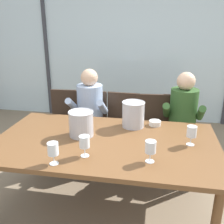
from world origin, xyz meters
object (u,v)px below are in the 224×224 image
chair_near_window_right (179,126)px  person_pale_blue_shirt (88,111)px  chair_center (122,122)px  wine_glass_spare_empty (53,149)px  dining_table (105,147)px  chair_right_of_center (152,125)px  tasting_bowl (155,123)px  person_olive_shirt (183,117)px  ice_bucket_primary (81,123)px  wine_glass_center_pour (192,132)px  chair_near_curtain (65,118)px  wine_glass_by_right_taster (151,148)px  chair_left_of_center (90,120)px  ice_bucket_secondary (133,114)px  wine_glass_near_bucket (84,143)px

chair_near_window_right → person_pale_blue_shirt: size_ratio=0.73×
chair_center → wine_glass_spare_empty: size_ratio=5.06×
dining_table → chair_near_window_right: 1.24m
chair_right_of_center → tasting_bowl: (0.03, -0.53, 0.24)m
person_olive_shirt → ice_bucket_primary: person_olive_shirt is taller
wine_glass_center_pour → chair_near_curtain: bearing=147.9°
dining_table → person_pale_blue_shirt: (-0.39, 0.85, 0.03)m
wine_glass_by_right_taster → chair_near_curtain: bearing=132.0°
chair_center → chair_right_of_center: size_ratio=1.00×
chair_right_of_center → tasting_bowl: chair_right_of_center is taller
person_pale_blue_shirt → tasting_bowl: 0.92m
chair_center → wine_glass_by_right_taster: size_ratio=5.06×
tasting_bowl → wine_glass_spare_empty: bearing=-129.0°
chair_near_window_right → wine_glass_by_right_taster: size_ratio=5.06×
dining_table → tasting_bowl: 0.63m
chair_left_of_center → ice_bucket_secondary: bearing=-46.2°
ice_bucket_secondary → chair_near_curtain: bearing=147.5°
chair_near_curtain → chair_right_of_center: 1.15m
dining_table → person_olive_shirt: bearing=48.5°
wine_glass_spare_empty → wine_glass_center_pour: bearing=26.0°
person_pale_blue_shirt → ice_bucket_primary: (0.15, -0.78, 0.16)m
chair_right_of_center → person_pale_blue_shirt: person_pale_blue_shirt is taller
chair_center → chair_near_window_right: 0.71m
chair_near_curtain → wine_glass_by_right_taster: size_ratio=5.06×
wine_glass_near_bucket → wine_glass_center_pour: same height
chair_near_window_right → tasting_bowl: (-0.29, -0.55, 0.24)m
chair_right_of_center → chair_near_window_right: same height
person_pale_blue_shirt → person_olive_shirt: bearing=1.1°
chair_center → tasting_bowl: chair_center is taller
wine_glass_near_bucket → wine_glass_center_pour: (0.85, 0.35, 0.00)m
dining_table → chair_near_window_right: size_ratio=2.29×
chair_left_of_center → ice_bucket_secondary: 0.93m
chair_right_of_center → wine_glass_center_pour: (0.35, -0.92, 0.33)m
person_pale_blue_shirt → wine_glass_center_pour: size_ratio=6.89×
chair_near_window_right → ice_bucket_primary: ice_bucket_primary is taller
chair_left_of_center → wine_glass_center_pour: bearing=-40.8°
chair_near_curtain → person_olive_shirt: person_olive_shirt is taller
wine_glass_center_pour → person_olive_shirt: bearing=90.0°
tasting_bowl → wine_glass_center_pour: wine_glass_center_pour is taller
chair_left_of_center → wine_glass_center_pour: 1.52m
wine_glass_near_bucket → ice_bucket_primary: bearing=110.4°
wine_glass_near_bucket → wine_glass_center_pour: 0.92m
ice_bucket_primary → tasting_bowl: bearing=28.9°
person_pale_blue_shirt → wine_glass_by_right_taster: (0.80, -1.15, 0.16)m
chair_left_of_center → wine_glass_by_right_taster: size_ratio=5.06×
chair_near_curtain → wine_glass_by_right_taster: 1.77m
chair_right_of_center → ice_bucket_primary: ice_bucket_primary is taller
chair_near_window_right → person_olive_shirt: (0.02, -0.15, 0.17)m
wine_glass_near_bucket → wine_glass_spare_empty: (-0.20, -0.16, 0.00)m
dining_table → tasting_bowl: tasting_bowl is taller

